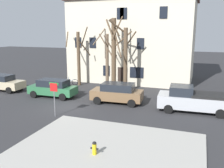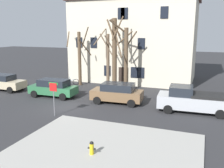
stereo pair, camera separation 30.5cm
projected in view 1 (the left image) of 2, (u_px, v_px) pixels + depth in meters
The scene contains 14 objects.
ground_plane at pixel (67, 107), 20.51m from camera, with size 120.00×120.00×0.00m, color #2D2D30.
sidewalk_slab at pixel (109, 148), 13.21m from camera, with size 9.83×7.12×0.12m, color #A8A59E.
building_main at pixel (134, 35), 31.19m from camera, with size 15.07×9.08×11.13m.
tree_bare_near at pixel (79, 56), 27.95m from camera, with size 2.91×2.81×6.60m.
tree_bare_mid at pixel (107, 58), 26.94m from camera, with size 2.54×2.53×6.43m.
tree_bare_far at pixel (114, 52), 25.99m from camera, with size 2.39×1.78×7.44m.
tree_bare_end at pixel (125, 57), 24.81m from camera, with size 2.25×2.56×7.64m.
car_beige_sedan at pixel (2, 83), 25.90m from camera, with size 4.65×2.03×1.68m.
car_green_wagon at pixel (53, 88), 23.41m from camera, with size 4.56×2.07×1.68m.
car_brown_wagon at pixel (117, 93), 21.46m from camera, with size 4.51×2.30×1.76m.
pickup_truck_silver at pixel (193, 100), 19.18m from camera, with size 5.52×2.52×2.00m.
fire_hydrant at pixel (94, 148), 12.39m from camera, with size 0.42×0.22×0.70m.
street_sign_pole at pixel (54, 93), 17.90m from camera, with size 0.76×0.07×2.55m.
bicycle_leaning at pixel (70, 82), 28.45m from camera, with size 1.65×0.69×1.03m.
Camera 1 is at (10.25, -17.15, 6.26)m, focal length 39.64 mm.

